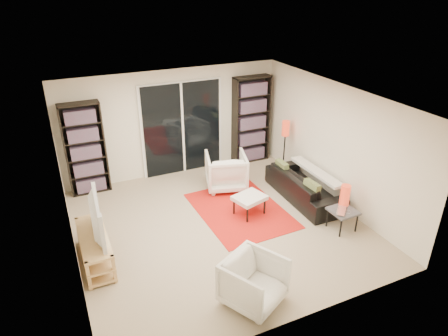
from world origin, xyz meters
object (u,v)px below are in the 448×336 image
Objects in this scene: armchair_back at (226,171)px; floor_lamp at (285,134)px; tv_stand at (95,248)px; armchair_front at (254,282)px; ottoman at (250,199)px; sofa at (304,186)px; bookshelf_left at (85,149)px; bookshelf_right at (251,120)px; side_table at (343,212)px.

floor_lamp is at bearing -159.03° from armchair_back.
armchair_front is (1.89, -1.84, 0.09)m from tv_stand.
armchair_back is (2.97, 1.40, 0.13)m from tv_stand.
armchair_front is at bearing -127.82° from floor_lamp.
sofa is at bearing 3.40° from ottoman.
bookshelf_left is 3.52m from ottoman.
bookshelf_right is at bearing 111.82° from floor_lamp.
bookshelf_right is 3.44m from side_table.
floor_lamp is at bearing 83.34° from side_table.
armchair_back is at bearing 87.44° from ottoman.
armchair_front is at bearing 88.30° from armchair_back.
bookshelf_right is 4.86m from tv_stand.
tv_stand is (-4.12, -2.45, -0.79)m from bookshelf_right.
tv_stand is 1.72× the size of armchair_front.
bookshelf_right is 2.63m from ottoman.
armchair_front reaches higher than sofa.
tv_stand is 2.87× the size of side_table.
armchair_back is 2.63m from side_table.
bookshelf_right reaches higher than armchair_back.
side_table is (-0.02, -1.22, 0.07)m from sofa.
bookshelf_right is 1.69m from armchair_back.
ottoman is at bearing 138.55° from side_table.
armchair_front is at bearing -116.44° from ottoman.
sofa is at bearing 14.60° from armchair_front.
bookshelf_right reaches higher than armchair_front.
ottoman is 2.13m from floor_lamp.
bookshelf_left is 0.93× the size of bookshelf_right.
bookshelf_left is 1.00× the size of sofa.
armchair_back reaches higher than ottoman.
armchair_back is at bearing 118.14° from side_table.
armchair_back is (-1.26, 1.10, 0.11)m from sofa.
sofa is 4.19× the size of side_table.
tv_stand is 4.24m from sofa.
floor_lamp is (0.28, 2.44, 0.60)m from side_table.
sofa is 2.27× the size of armchair_back.
tv_stand is at bearing 41.98° from armchair_back.
tv_stand is 1.55× the size of armchair_back.
ottoman is at bearing -118.36° from bookshelf_right.
side_table is (3.94, -3.37, -0.62)m from bookshelf_left.
tv_stand is at bearing -149.22° from bookshelf_right.
armchair_back is at bearing -175.72° from floor_lamp.
bookshelf_left is at bearing 139.44° from side_table.
sofa reaches higher than side_table.
tv_stand is at bearing 107.93° from armchair_front.
tv_stand is 2.64m from armchair_front.
floor_lamp reaches higher than armchair_front.
sofa is at bearing -87.10° from bookshelf_right.
tv_stand is 2.92m from ottoman.
armchair_front reaches higher than tv_stand.
side_table is at bearing -41.45° from ottoman.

